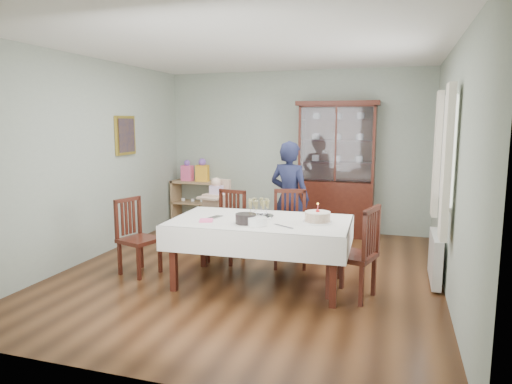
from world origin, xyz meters
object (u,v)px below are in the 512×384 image
at_px(gift_bag_orange, 202,171).
at_px(high_chair, 217,218).
at_px(sideboard, 197,203).
at_px(china_cabinet, 337,167).
at_px(chair_far_right, 290,244).
at_px(woman, 290,199).
at_px(chair_end_left, 139,252).
at_px(champagne_tray, 259,211).
at_px(chair_far_left, 226,240).
at_px(gift_bag_pink, 187,171).
at_px(chair_end_right, 353,271).
at_px(birthday_cake, 318,217).
at_px(dining_table, 260,252).

bearing_deg(gift_bag_orange, high_chair, -56.52).
height_order(sideboard, gift_bag_orange, gift_bag_orange).
distance_m(china_cabinet, chair_far_right, 2.04).
bearing_deg(woman, chair_end_left, 55.19).
height_order(sideboard, chair_far_right, chair_far_right).
xyz_separation_m(chair_far_right, chair_end_left, (-1.70, -0.86, -0.01)).
distance_m(china_cabinet, champagne_tray, 2.56).
height_order(high_chair, gift_bag_orange, gift_bag_orange).
relative_size(sideboard, chair_end_left, 0.97).
xyz_separation_m(champagne_tray, gift_bag_orange, (-1.81, 2.48, 0.16)).
bearing_deg(sideboard, chair_far_left, -55.69).
distance_m(china_cabinet, gift_bag_pink, 2.68).
bearing_deg(champagne_tray, china_cabinet, 77.18).
xyz_separation_m(chair_far_left, high_chair, (-0.47, 0.81, 0.12)).
height_order(chair_end_left, champagne_tray, champagne_tray).
relative_size(chair_far_right, woman, 0.61).
distance_m(sideboard, chair_far_right, 2.84).
xyz_separation_m(chair_far_right, chair_end_right, (0.89, -0.88, 0.01)).
relative_size(sideboard, birthday_cake, 2.79).
relative_size(dining_table, birthday_cake, 6.33).
height_order(china_cabinet, chair_end_right, china_cabinet).
height_order(chair_end_right, gift_bag_orange, gift_bag_orange).
height_order(sideboard, chair_far_left, chair_far_left).
distance_m(dining_table, gift_bag_pink, 3.45).
distance_m(sideboard, birthday_cake, 3.73).
bearing_deg(gift_bag_orange, dining_table, -54.42).
height_order(dining_table, gift_bag_pink, gift_bag_pink).
distance_m(chair_far_right, high_chair, 1.54).
xyz_separation_m(birthday_cake, gift_bag_orange, (-2.51, 2.58, 0.16)).
height_order(chair_end_left, birthday_cake, birthday_cake).
bearing_deg(birthday_cake, chair_far_right, 122.67).
height_order(china_cabinet, birthday_cake, china_cabinet).
distance_m(chair_far_right, chair_end_right, 1.25).
relative_size(sideboard, gift_bag_orange, 2.21).
xyz_separation_m(china_cabinet, chair_far_left, (-1.20, -1.88, -0.84)).
xyz_separation_m(chair_far_right, gift_bag_orange, (-2.03, 1.83, 0.69)).
relative_size(china_cabinet, birthday_cake, 6.74).
height_order(sideboard, woman, woman).
xyz_separation_m(china_cabinet, gift_bag_orange, (-2.38, 0.00, -0.14)).
relative_size(chair_far_left, chair_end_left, 1.01).
bearing_deg(champagne_tray, chair_far_right, 71.31).
bearing_deg(chair_far_left, china_cabinet, 66.53).
bearing_deg(gift_bag_orange, woman, -35.11).
height_order(gift_bag_pink, gift_bag_orange, gift_bag_orange).
height_order(china_cabinet, chair_far_right, china_cabinet).
relative_size(chair_end_right, champagne_tray, 2.86).
distance_m(woman, gift_bag_pink, 2.59).
xyz_separation_m(woman, gift_bag_pink, (-2.21, 1.34, 0.17)).
bearing_deg(chair_far_right, china_cabinet, 65.20).
bearing_deg(gift_bag_pink, chair_far_left, -51.95).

